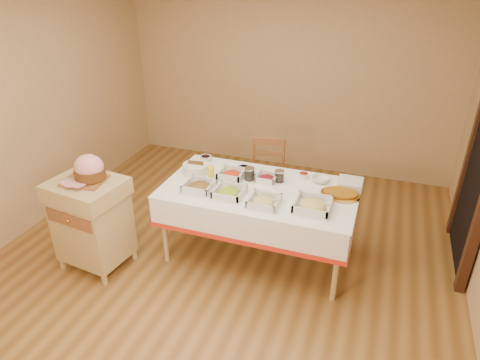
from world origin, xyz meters
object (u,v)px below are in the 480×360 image
Objects in this scene: dining_chair at (267,177)px; mustard_bottle at (211,173)px; butcher_cart at (92,219)px; preserve_jar_right at (279,177)px; bread_basket at (196,168)px; plate_stack at (350,184)px; brass_platter at (340,194)px; preserve_jar_left at (250,174)px; ham_on_board at (89,170)px; dining_table at (259,203)px.

mustard_bottle is at bearing -111.37° from dining_chair.
preserve_jar_right is at bearing 28.96° from butcher_cart.
dining_chair reaches higher than preserve_jar_right.
plate_stack is (1.51, 0.21, -0.02)m from bread_basket.
butcher_cart is at bearing -133.08° from bread_basket.
dining_chair is 0.77m from preserve_jar_right.
preserve_jar_right is 0.61m from brass_platter.
bread_basket is at bearing -173.77° from preserve_jar_right.
butcher_cart is 7.72× the size of preserve_jar_right.
mustard_bottle is at bearing -155.34° from preserve_jar_left.
bread_basket is (-0.85, -0.09, -0.00)m from preserve_jar_right.
plate_stack is at bearing 74.26° from brass_platter.
preserve_jar_right reaches higher than bread_basket.
ham_on_board is at bearing -145.50° from mustard_bottle.
dining_table is 1.60m from ham_on_board.
preserve_jar_right is 0.33× the size of brass_platter.
butcher_cart reaches higher than plate_stack.
dining_chair is 3.89× the size of plate_stack.
preserve_jar_right is 0.66m from mustard_bottle.
plate_stack is at bearing 10.70° from preserve_jar_left.
mustard_bottle reaches higher than dining_chair.
brass_platter is at bearing -2.60° from preserve_jar_left.
dining_chair reaches higher than plate_stack.
brass_platter is (1.22, 0.12, -0.06)m from mustard_bottle.
butcher_cart is 1.97m from dining_chair.
dining_table is 2.01× the size of butcher_cart.
dining_chair is at bearing 115.58° from preserve_jar_right.
ham_on_board is (-1.40, -0.65, 0.42)m from dining_table.
preserve_jar_right is at bearing 11.64° from preserve_jar_left.
preserve_jar_right is at bearing 28.70° from ham_on_board.
ham_on_board reaches higher than dining_chair.
dining_chair is at bearing 68.63° from mustard_bottle.
butcher_cart is 3.45× the size of bread_basket.
butcher_cart reaches higher than dining_chair.
ham_on_board is 3.00× the size of preserve_jar_left.
ham_on_board reaches higher than mustard_bottle.
preserve_jar_left is at bearing 3.44° from bread_basket.
butcher_cart is at bearing -151.04° from preserve_jar_right.
bread_basket reaches higher than dining_table.
preserve_jar_right is at bearing 170.64° from brass_platter.
brass_platter is at bearing 7.35° from dining_table.
dining_table is 7.95× the size of plate_stack.
bread_basket is 0.73× the size of brass_platter.
brass_platter is at bearing -0.25° from bread_basket.
preserve_jar_left is (1.25, 0.78, -0.20)m from ham_on_board.
bread_basket is 1.45m from brass_platter.
mustard_bottle reaches higher than plate_stack.
butcher_cart is 1.20m from mustard_bottle.
mustard_bottle is 0.54× the size of brass_platter.
ham_on_board is 1.49m from preserve_jar_left.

